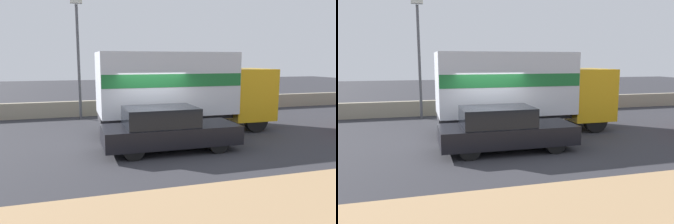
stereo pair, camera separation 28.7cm
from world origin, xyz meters
TOP-DOWN VIEW (x-y plane):
  - ground_plane at (0.00, 0.00)m, footprint 80.00×80.00m
  - stone_wall_backdrop at (0.00, 7.41)m, footprint 60.00×0.35m
  - street_lamp at (-2.41, 6.59)m, footprint 0.56×0.28m
  - box_truck at (1.51, 2.33)m, footprint 7.20×2.51m
  - car_hatchback at (0.14, -0.34)m, footprint 4.42×1.71m

SIDE VIEW (x-z plane):
  - ground_plane at x=0.00m, z-range 0.00..0.00m
  - stone_wall_backdrop at x=0.00m, z-range 0.00..0.81m
  - car_hatchback at x=0.14m, z-range 0.00..1.45m
  - box_truck at x=1.51m, z-range 0.25..3.50m
  - street_lamp at x=-2.41m, z-range 0.53..6.38m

